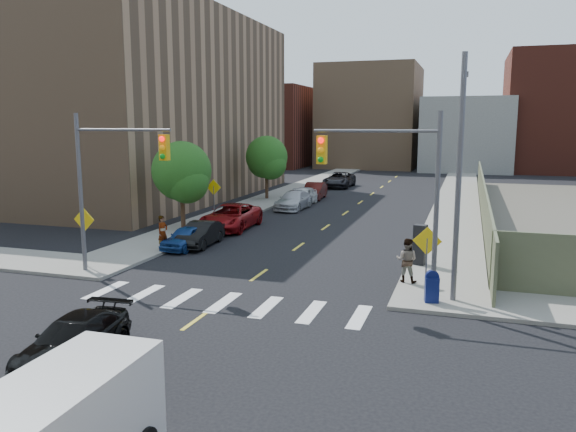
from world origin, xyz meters
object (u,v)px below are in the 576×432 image
Objects in this scene: black_sedan at (74,340)px; pedestrian_east at (407,260)px; parked_car_silver at (294,200)px; parked_car_white at (303,196)px; pedestrian_west at (163,232)px; parked_car_blue at (187,237)px; parked_car_red at (231,217)px; mailbox at (432,287)px; parked_car_black at (200,234)px; parked_car_maroon at (315,191)px; parked_car_grey at (339,180)px; payphone at (420,245)px.

pedestrian_east reaches higher than black_sedan.
parked_car_white is (0.00, 2.44, 0.04)m from parked_car_silver.
pedestrian_west is (-2.10, -15.96, 0.33)m from parked_car_silver.
parked_car_blue is at bearing -9.28° from pedestrian_east.
mailbox is at bearing -44.02° from parked_car_red.
parked_car_white reaches higher than black_sedan.
parked_car_black is 0.90× the size of parked_car_maroon.
parked_car_grey is at bearing 86.30° from parked_car_maroon.
parked_car_blue is 1.94× the size of payphone.
parked_car_red is at bearing 6.90° from pedestrian_west.
parked_car_white is 18.52m from pedestrian_west.
mailbox is at bearing 122.77° from pedestrian_east.
parked_car_blue is 0.91× the size of parked_car_black.
parked_car_white is at bearing 135.65° from payphone.
pedestrian_east reaches higher than parked_car_blue.
parked_car_red is 4.74× the size of mailbox.
parked_car_maroon is 9.75m from parked_car_grey.
parked_car_white is 3.68m from parked_car_maroon.
payphone is at bearing -28.98° from parked_car_red.
parked_car_maroon reaches higher than parked_car_blue.
parked_car_maroon reaches higher than black_sedan.
parked_car_silver is 28.75m from black_sedan.
parked_car_silver is (1.30, 9.07, -0.09)m from parked_car_red.
pedestrian_west reaches higher than parked_car_grey.
parked_car_silver is 18.58m from payphone.
black_sedan is at bearing 59.14° from pedestrian_east.
mailbox is (11.66, -36.51, -0.05)m from parked_car_grey.
payphone reaches higher than parked_car_white.
parked_car_blue is at bearing -92.10° from parked_car_grey.
payphone is 1.02× the size of pedestrian_east.
parked_car_grey is (1.30, 30.73, 0.16)m from parked_car_blue.
parked_car_black is 0.70× the size of parked_car_red.
payphone is 12.89m from pedestrian_west.
pedestrian_west is (-1.19, -1.89, 0.38)m from parked_car_black.
parked_car_grey is 31.91m from pedestrian_west.
pedestrian_west reaches higher than parked_car_blue.
parked_car_grey is 32.83m from payphone.
pedestrian_east is (10.50, -18.25, 0.36)m from parked_car_silver.
payphone is at bearing -8.81° from parked_car_black.
parked_car_grey is 3.19× the size of pedestrian_west.
pedestrian_east reaches higher than parked_car_grey.
black_sedan is 15.84m from payphone.
parked_car_red is 11.59m from parked_car_white.
pedestrian_west reaches higher than mailbox.
parked_car_black is at bearing -171.07° from payphone.
pedestrian_west is at bearing 105.00° from black_sedan.
black_sedan is at bearing -150.70° from mailbox.
parked_car_red is 19.93m from black_sedan.
parked_car_grey is 38.33m from mailbox.
parked_car_white reaches higher than parked_car_silver.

